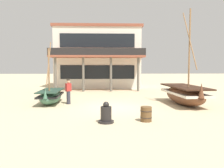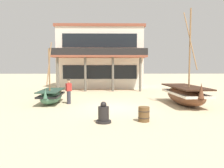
{
  "view_description": "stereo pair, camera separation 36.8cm",
  "coord_description": "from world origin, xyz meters",
  "px_view_note": "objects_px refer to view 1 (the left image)",
  "views": [
    {
      "loc": [
        -0.65,
        -14.28,
        2.62
      ],
      "look_at": [
        0.0,
        1.0,
        1.4
      ],
      "focal_mm": 37.18,
      "sensor_mm": 36.0,
      "label": 1
    },
    {
      "loc": [
        -0.28,
        -14.29,
        2.62
      ],
      "look_at": [
        0.0,
        1.0,
        1.4
      ],
      "focal_mm": 37.18,
      "sensor_mm": 36.0,
      "label": 2
    }
  ],
  "objects_px": {
    "fishing_boat_near_left": "(51,96)",
    "fisherman_by_hull": "(68,92)",
    "wooden_barrel": "(146,114)",
    "capstan_winch": "(106,114)",
    "harbor_building_main": "(98,57)",
    "fishing_boat_centre_large": "(184,94)"
  },
  "relations": [
    {
      "from": "fishing_boat_centre_large",
      "to": "capstan_winch",
      "type": "xyz_separation_m",
      "value": [
        -5.35,
        -4.77,
        -0.32
      ]
    },
    {
      "from": "capstan_winch",
      "to": "fishing_boat_centre_large",
      "type": "bearing_deg",
      "value": 41.71
    },
    {
      "from": "fishing_boat_near_left",
      "to": "capstan_winch",
      "type": "height_order",
      "value": "fishing_boat_near_left"
    },
    {
      "from": "fishing_boat_near_left",
      "to": "capstan_winch",
      "type": "relative_size",
      "value": 4.33
    },
    {
      "from": "harbor_building_main",
      "to": "wooden_barrel",
      "type": "bearing_deg",
      "value": -81.86
    },
    {
      "from": "fisherman_by_hull",
      "to": "capstan_winch",
      "type": "bearing_deg",
      "value": -64.97
    },
    {
      "from": "fishing_boat_near_left",
      "to": "capstan_winch",
      "type": "bearing_deg",
      "value": -55.93
    },
    {
      "from": "fishing_boat_centre_large",
      "to": "fisherman_by_hull",
      "type": "relative_size",
      "value": 3.68
    },
    {
      "from": "wooden_barrel",
      "to": "harbor_building_main",
      "type": "height_order",
      "value": "harbor_building_main"
    },
    {
      "from": "capstan_winch",
      "to": "wooden_barrel",
      "type": "height_order",
      "value": "capstan_winch"
    },
    {
      "from": "fishing_boat_centre_large",
      "to": "capstan_winch",
      "type": "height_order",
      "value": "fishing_boat_centre_large"
    },
    {
      "from": "fishing_boat_near_left",
      "to": "wooden_barrel",
      "type": "xyz_separation_m",
      "value": [
        5.6,
        -5.33,
        -0.18
      ]
    },
    {
      "from": "fisherman_by_hull",
      "to": "capstan_winch",
      "type": "relative_size",
      "value": 1.72
    },
    {
      "from": "fishing_boat_near_left",
      "to": "fisherman_by_hull",
      "type": "xyz_separation_m",
      "value": [
        1.25,
        -0.22,
        0.3
      ]
    },
    {
      "from": "wooden_barrel",
      "to": "harbor_building_main",
      "type": "relative_size",
      "value": 0.07
    },
    {
      "from": "fishing_boat_centre_large",
      "to": "wooden_barrel",
      "type": "relative_size",
      "value": 8.86
    },
    {
      "from": "fisherman_by_hull",
      "to": "harbor_building_main",
      "type": "distance_m",
      "value": 13.23
    },
    {
      "from": "fishing_boat_near_left",
      "to": "fisherman_by_hull",
      "type": "distance_m",
      "value": 1.31
    },
    {
      "from": "capstan_winch",
      "to": "wooden_barrel",
      "type": "xyz_separation_m",
      "value": [
        1.88,
        0.17,
        -0.03
      ]
    },
    {
      "from": "fishing_boat_centre_large",
      "to": "wooden_barrel",
      "type": "height_order",
      "value": "fishing_boat_centre_large"
    },
    {
      "from": "fisherman_by_hull",
      "to": "capstan_winch",
      "type": "distance_m",
      "value": 5.85
    },
    {
      "from": "fishing_boat_centre_large",
      "to": "fisherman_by_hull",
      "type": "bearing_deg",
      "value": 176.24
    }
  ]
}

